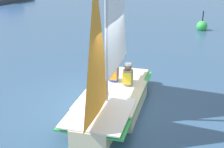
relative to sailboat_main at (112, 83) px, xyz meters
The scene contains 5 objects.
ground_plane 0.78m from the sailboat_main, 66.22° to the right, with size 260.00×260.00×0.00m, color #2D4C6B.
sailboat_main is the anchor object (origin of this frame).
sailor_helm 0.76m from the sailboat_main, 90.25° to the left, with size 0.40×0.42×1.16m.
sailor_crew 0.92m from the sailboat_main, 126.13° to the left, with size 0.40×0.42×1.16m.
buoy_marker 10.77m from the sailboat_main, 100.49° to the left, with size 0.62×0.62×1.19m.
Camera 1 is at (5.06, -6.25, 4.28)m, focal length 50.00 mm.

